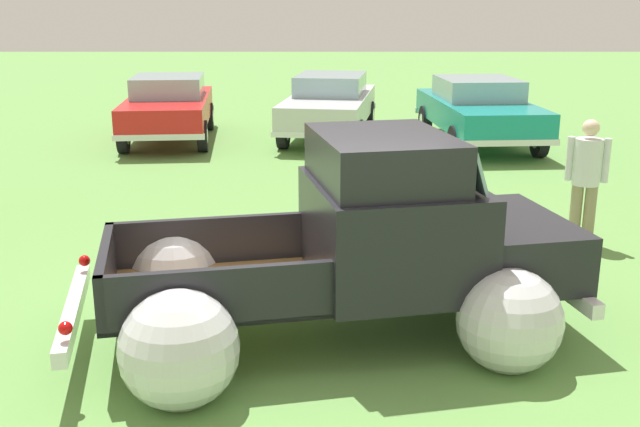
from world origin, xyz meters
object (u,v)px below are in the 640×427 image
object	(u,v)px
show_car_0	(166,106)
show_car_1	(327,103)
show_car_2	(476,109)
spectator_0	(583,174)
vintage_pickup_truck	(361,258)

from	to	relation	value
show_car_0	show_car_1	size ratio (longest dim) A/B	0.92
show_car_2	spectator_0	bearing A→B (deg)	-4.79
vintage_pickup_truck	show_car_2	world-z (taller)	vintage_pickup_truck
show_car_0	show_car_1	bearing A→B (deg)	90.77
show_car_2	spectator_0	distance (m)	6.98
vintage_pickup_truck	spectator_0	xyz separation A→B (m)	(2.99, 2.72, 0.17)
show_car_0	spectator_0	distance (m)	10.09
show_car_0	spectator_0	xyz separation A→B (m)	(6.80, -7.46, 0.15)
vintage_pickup_truck	show_car_2	size ratio (longest dim) A/B	1.06
show_car_0	show_car_1	xyz separation A→B (m)	(3.62, 0.39, 0.00)
show_car_2	spectator_0	xyz separation A→B (m)	(-0.06, -6.98, 0.14)
show_car_0	show_car_1	world-z (taller)	same
show_car_0	spectator_0	size ratio (longest dim) A/B	2.72
show_car_2	show_car_0	bearing A→B (deg)	-98.33
vintage_pickup_truck	show_car_2	distance (m)	10.17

